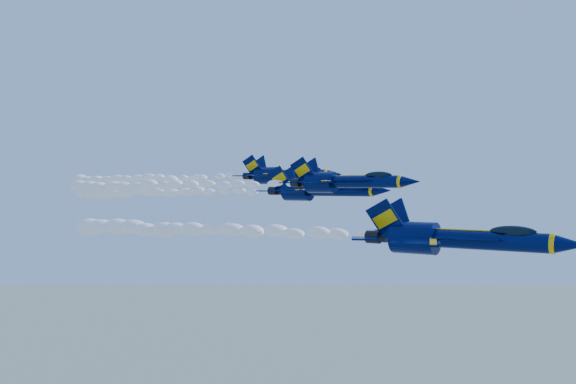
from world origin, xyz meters
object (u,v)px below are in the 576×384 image
Objects in this scene: jet_lead at (455,238)px; jet_second at (345,181)px; jet_fourth at (286,175)px; jet_third at (321,190)px.

jet_lead is 1.17× the size of jet_second.
jet_fourth reaches higher than jet_second.
jet_third is (-25.19, 18.43, 4.10)m from jet_lead.
jet_fourth is at bearing 144.70° from jet_lead.
jet_lead is 31.48m from jet_third.
jet_second is at bearing -43.87° from jet_third.
jet_second is at bearing 148.23° from jet_lead.
jet_second is (-16.90, 10.47, 5.12)m from jet_lead.
jet_second reaches higher than jet_lead.
jet_fourth reaches higher than jet_third.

